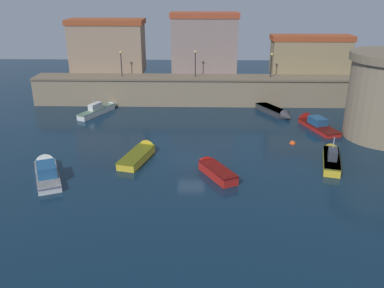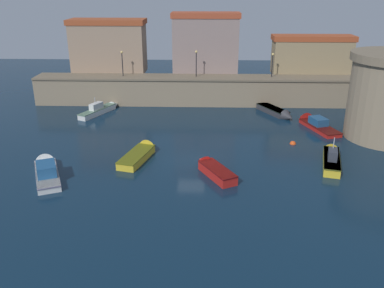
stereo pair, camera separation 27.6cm
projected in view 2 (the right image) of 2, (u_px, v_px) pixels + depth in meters
name	position (u px, v px, depth m)	size (l,w,h in m)	color
ground_plane	(191.00, 162.00, 37.74)	(107.48, 107.48, 0.00)	#0C2338
quay_wall	(196.00, 90.00, 55.37)	(42.99, 3.84, 3.72)	gray
old_town_backdrop	(190.00, 47.00, 56.99)	(38.93, 4.58, 8.17)	#9D8168
quay_lamp_0	(122.00, 59.00, 54.18)	(0.32, 0.32, 3.32)	black
quay_lamp_1	(196.00, 59.00, 53.86)	(0.32, 0.32, 3.42)	black
quay_lamp_2	(272.00, 61.00, 53.62)	(0.32, 0.32, 3.14)	black
moored_boat_0	(101.00, 109.00, 51.90)	(4.17, 7.19, 2.45)	white
moored_boat_1	(141.00, 153.00, 38.84)	(3.28, 6.64, 1.60)	gold
moored_boat_2	(46.00, 169.00, 35.25)	(4.50, 7.36, 2.05)	white
moored_boat_3	(331.00, 157.00, 37.57)	(3.07, 7.05, 2.95)	gold
moored_boat_4	(314.00, 123.00, 47.07)	(3.95, 7.48, 1.91)	red
moored_boat_5	(213.00, 169.00, 35.29)	(3.83, 5.46, 1.35)	red
moored_boat_6	(278.00, 112.00, 51.00)	(4.29, 6.35, 1.45)	#333338
mooring_buoy_0	(293.00, 144.00, 41.96)	(0.64, 0.64, 0.64)	#EA4C19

